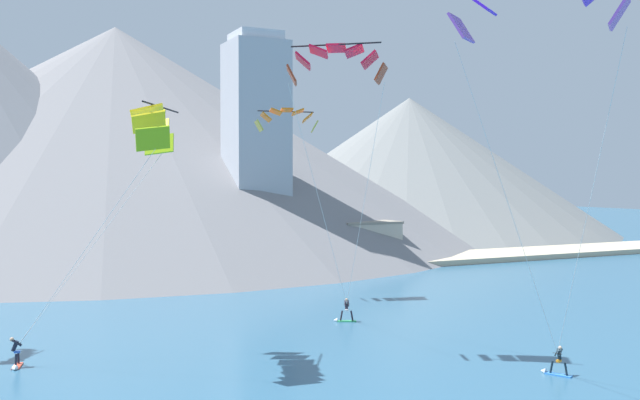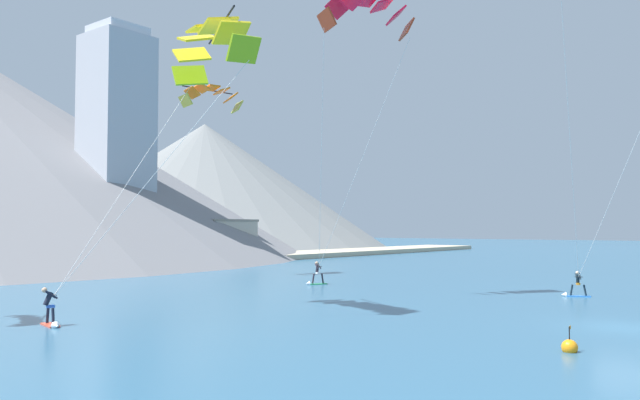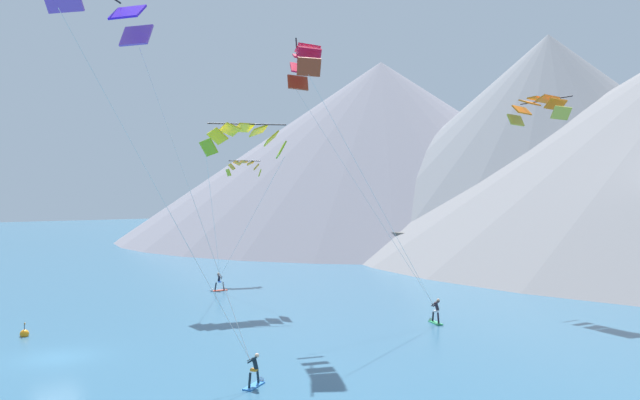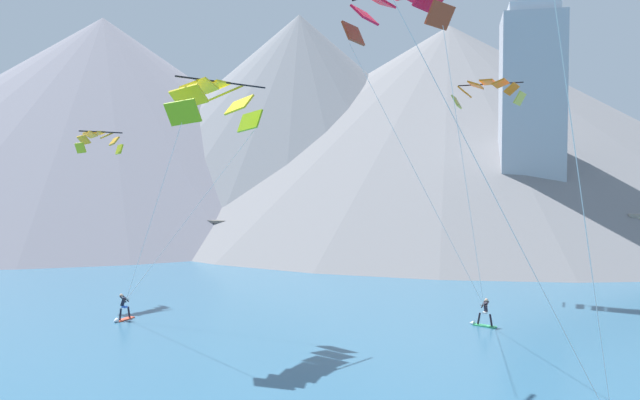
# 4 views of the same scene
# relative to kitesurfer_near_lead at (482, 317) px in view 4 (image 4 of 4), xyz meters

# --- Properties ---
(kitesurfer_near_lead) EXTENTS (1.75, 1.09, 1.82)m
(kitesurfer_near_lead) POSITION_rel_kitesurfer_near_lead_xyz_m (0.00, 0.00, 0.00)
(kitesurfer_near_lead) COLOR #33B266
(kitesurfer_near_lead) RESTS_ON ground
(kitesurfer_near_trail) EXTENTS (0.76, 1.79, 1.78)m
(kitesurfer_near_trail) POSITION_rel_kitesurfer_near_lead_xyz_m (-23.01, -3.51, -0.02)
(kitesurfer_near_trail) COLOR #E54C33
(kitesurfer_near_trail) RESTS_ON ground
(parafoil_kite_near_lead) EXTENTS (7.89, 10.07, 17.68)m
(parafoil_kite_near_lead) POSITION_rel_kitesurfer_near_lead_xyz_m (-4.76, -7.97, 17.45)
(parafoil_kite_near_lead) COLOR #A0341A
(parafoil_kite_near_trail) EXTENTS (9.45, 7.30, 13.70)m
(parafoil_kite_near_trail) POSITION_rel_kitesurfer_near_lead_xyz_m (-15.64, -5.45, 13.34)
(parafoil_kite_near_trail) COLOR #87B113
(parafoil_kite_distant_high_outer) EXTENTS (5.99, 3.20, 2.17)m
(parafoil_kite_distant_high_outer) POSITION_rel_kitesurfer_near_lead_xyz_m (0.79, 12.76, 15.88)
(parafoil_kite_distant_high_outer) COLOR gold
(parafoil_kite_distant_low_drift) EXTENTS (2.31, 3.84, 1.78)m
(parafoil_kite_distant_low_drift) POSITION_rel_kitesurfer_near_lead_xyz_m (-28.84, 3.56, 11.68)
(parafoil_kite_distant_low_drift) COLOR #B0C11C
(shoreline_strip) EXTENTS (180.00, 10.00, 0.70)m
(shoreline_strip) POSITION_rel_kitesurfer_near_lead_xyz_m (-7.90, 29.74, -0.22)
(shoreline_strip) COLOR #BCAD8E
(shoreline_strip) RESTS_ON ground
(shore_building_harbour_front) EXTENTS (5.97, 4.55, 4.20)m
(shore_building_harbour_front) POSITION_rel_kitesurfer_near_lead_xyz_m (-1.59, 33.84, 1.54)
(shore_building_harbour_front) COLOR silver
(shore_building_harbour_front) RESTS_ON ground
(shore_building_quay_east) EXTENTS (8.09, 5.87, 3.97)m
(shore_building_quay_east) POSITION_rel_kitesurfer_near_lead_xyz_m (-27.32, 32.67, 1.43)
(shore_building_quay_east) COLOR #A89E8E
(shore_building_quay_east) RESTS_ON ground
(shore_building_quay_west) EXTENTS (8.82, 4.68, 5.43)m
(shore_building_quay_west) POSITION_rel_kitesurfer_near_lead_xyz_m (7.66, 32.65, 2.16)
(shore_building_quay_west) COLOR beige
(shore_building_quay_west) RESTS_ON ground
(highrise_tower) EXTENTS (7.00, 7.00, 29.10)m
(highrise_tower) POSITION_rel_kitesurfer_near_lead_xyz_m (6.86, 36.71, 13.77)
(highrise_tower) COLOR #A8ADB7
(highrise_tower) RESTS_ON ground
(mountain_peak_west_ridge) EXTENTS (122.83, 122.83, 36.81)m
(mountain_peak_west_ridge) POSITION_rel_kitesurfer_near_lead_xyz_m (-3.06, 78.02, 17.84)
(mountain_peak_west_ridge) COLOR slate
(mountain_peak_west_ridge) RESTS_ON ground
(mountain_peak_central_summit) EXTENTS (111.72, 111.72, 38.51)m
(mountain_peak_central_summit) POSITION_rel_kitesurfer_near_lead_xyz_m (-66.04, 65.40, 18.69)
(mountain_peak_central_summit) COLOR slate
(mountain_peak_central_summit) RESTS_ON ground
(mountain_peak_far_spur) EXTENTS (87.80, 87.80, 38.55)m
(mountain_peak_far_spur) POSITION_rel_kitesurfer_near_lead_xyz_m (-29.87, 71.11, 18.71)
(mountain_peak_far_spur) COLOR slate
(mountain_peak_far_spur) RESTS_ON ground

